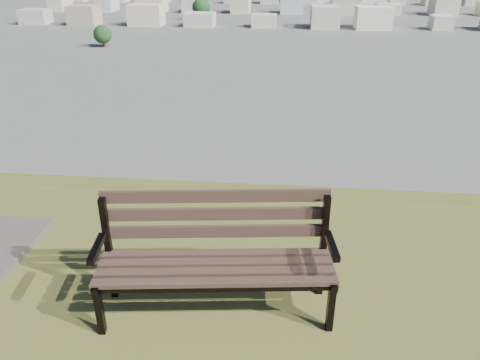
# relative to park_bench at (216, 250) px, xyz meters

# --- Properties ---
(park_bench) EXTENTS (1.99, 0.85, 1.01)m
(park_bench) POSITION_rel_park_bench_xyz_m (0.00, 0.00, 0.00)
(park_bench) COLOR #442F27
(park_bench) RESTS_ON hilltop_mesa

